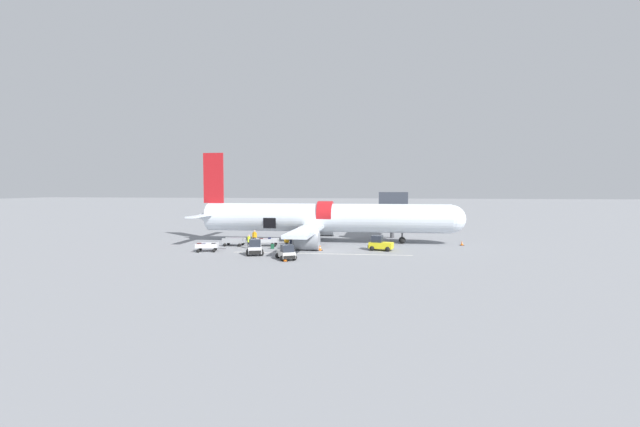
{
  "coord_description": "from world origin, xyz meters",
  "views": [
    {
      "loc": [
        7.69,
        -48.93,
        7.35
      ],
      "look_at": [
        -0.16,
        4.49,
        4.1
      ],
      "focal_mm": 24.0,
      "sensor_mm": 36.0,
      "label": 1
    }
  ],
  "objects_px": {
    "ground_crew_marshal": "(303,239)",
    "suitcase_on_tarmac_upright": "(272,246)",
    "baggage_tug_mid": "(255,248)",
    "baggage_tug_lead": "(380,244)",
    "ground_crew_helper": "(291,239)",
    "ground_crew_supervisor": "(287,242)",
    "baggage_tug_rear": "(286,253)",
    "baggage_cart_loading": "(267,242)",
    "ground_crew_driver": "(249,241)",
    "baggage_cart_queued": "(234,242)",
    "baggage_cart_empty": "(207,247)",
    "ground_crew_loader_a": "(255,237)",
    "ground_crew_loader_b": "(296,239)",
    "airplane": "(322,218)"
  },
  "relations": [
    {
      "from": "baggage_cart_loading",
      "to": "ground_crew_marshal",
      "type": "height_order",
      "value": "ground_crew_marshal"
    },
    {
      "from": "baggage_cart_loading",
      "to": "suitcase_on_tarmac_upright",
      "type": "bearing_deg",
      "value": -60.47
    },
    {
      "from": "baggage_cart_queued",
      "to": "airplane",
      "type": "bearing_deg",
      "value": 26.21
    },
    {
      "from": "baggage_tug_lead",
      "to": "ground_crew_helper",
      "type": "height_order",
      "value": "baggage_tug_lead"
    },
    {
      "from": "baggage_cart_empty",
      "to": "ground_crew_marshal",
      "type": "bearing_deg",
      "value": 31.96
    },
    {
      "from": "baggage_tug_mid",
      "to": "baggage_cart_empty",
      "type": "height_order",
      "value": "baggage_tug_mid"
    },
    {
      "from": "baggage_cart_queued",
      "to": "ground_crew_helper",
      "type": "xyz_separation_m",
      "value": [
        7.0,
        1.49,
        0.34
      ]
    },
    {
      "from": "baggage_cart_loading",
      "to": "ground_crew_loader_a",
      "type": "distance_m",
      "value": 2.83
    },
    {
      "from": "ground_crew_loader_a",
      "to": "baggage_tug_mid",
      "type": "bearing_deg",
      "value": -72.79
    },
    {
      "from": "baggage_tug_mid",
      "to": "ground_crew_supervisor",
      "type": "distance_m",
      "value": 5.62
    },
    {
      "from": "airplane",
      "to": "baggage_tug_mid",
      "type": "height_order",
      "value": "airplane"
    },
    {
      "from": "baggage_cart_loading",
      "to": "ground_crew_loader_a",
      "type": "height_order",
      "value": "ground_crew_loader_a"
    },
    {
      "from": "baggage_tug_rear",
      "to": "airplane",
      "type": "bearing_deg",
      "value": 83.51
    },
    {
      "from": "baggage_tug_rear",
      "to": "suitcase_on_tarmac_upright",
      "type": "xyz_separation_m",
      "value": [
        -3.39,
        7.31,
        -0.36
      ]
    },
    {
      "from": "airplane",
      "to": "baggage_tug_lead",
      "type": "relative_size",
      "value": 12.11
    },
    {
      "from": "ground_crew_loader_b",
      "to": "baggage_cart_queued",
      "type": "bearing_deg",
      "value": -176.0
    },
    {
      "from": "baggage_cart_queued",
      "to": "ground_crew_marshal",
      "type": "height_order",
      "value": "ground_crew_marshal"
    },
    {
      "from": "baggage_tug_rear",
      "to": "baggage_cart_empty",
      "type": "xyz_separation_m",
      "value": [
        -10.27,
        4.08,
        -0.17
      ]
    },
    {
      "from": "baggage_tug_mid",
      "to": "ground_crew_loader_b",
      "type": "height_order",
      "value": "ground_crew_loader_b"
    },
    {
      "from": "baggage_cart_loading",
      "to": "suitcase_on_tarmac_upright",
      "type": "height_order",
      "value": "baggage_cart_loading"
    },
    {
      "from": "airplane",
      "to": "ground_crew_loader_a",
      "type": "distance_m",
      "value": 9.32
    },
    {
      "from": "baggage_cart_empty",
      "to": "ground_crew_driver",
      "type": "bearing_deg",
      "value": 37.91
    },
    {
      "from": "baggage_tug_rear",
      "to": "baggage_cart_empty",
      "type": "distance_m",
      "value": 11.05
    },
    {
      "from": "ground_crew_driver",
      "to": "baggage_cart_queued",
      "type": "bearing_deg",
      "value": 141.32
    },
    {
      "from": "baggage_tug_rear",
      "to": "baggage_cart_loading",
      "type": "distance_m",
      "value": 10.62
    },
    {
      "from": "ground_crew_helper",
      "to": "ground_crew_loader_a",
      "type": "bearing_deg",
      "value": 173.52
    },
    {
      "from": "baggage_tug_lead",
      "to": "baggage_tug_mid",
      "type": "bearing_deg",
      "value": -157.66
    },
    {
      "from": "ground_crew_loader_b",
      "to": "baggage_tug_mid",
      "type": "bearing_deg",
      "value": -112.35
    },
    {
      "from": "ground_crew_supervisor",
      "to": "baggage_tug_mid",
      "type": "bearing_deg",
      "value": -115.23
    },
    {
      "from": "baggage_cart_loading",
      "to": "ground_crew_loader_a",
      "type": "relative_size",
      "value": 2.21
    },
    {
      "from": "ground_crew_loader_b",
      "to": "ground_crew_supervisor",
      "type": "xyz_separation_m",
      "value": [
        -0.66,
        -2.35,
        -0.12
      ]
    },
    {
      "from": "ground_crew_marshal",
      "to": "suitcase_on_tarmac_upright",
      "type": "relative_size",
      "value": 2.4
    },
    {
      "from": "airplane",
      "to": "ground_crew_helper",
      "type": "relative_size",
      "value": 23.4
    },
    {
      "from": "baggage_cart_loading",
      "to": "ground_crew_driver",
      "type": "height_order",
      "value": "ground_crew_driver"
    },
    {
      "from": "baggage_cart_queued",
      "to": "ground_crew_loader_b",
      "type": "distance_m",
      "value": 7.9
    },
    {
      "from": "baggage_cart_empty",
      "to": "ground_crew_marshal",
      "type": "height_order",
      "value": "ground_crew_marshal"
    },
    {
      "from": "baggage_tug_mid",
      "to": "ground_crew_helper",
      "type": "height_order",
      "value": "baggage_tug_mid"
    },
    {
      "from": "ground_crew_supervisor",
      "to": "ground_crew_marshal",
      "type": "relative_size",
      "value": 0.96
    },
    {
      "from": "baggage_tug_mid",
      "to": "baggage_cart_loading",
      "type": "height_order",
      "value": "baggage_tug_mid"
    },
    {
      "from": "baggage_tug_mid",
      "to": "baggage_tug_rear",
      "type": "distance_m",
      "value": 4.7
    },
    {
      "from": "baggage_cart_loading",
      "to": "baggage_cart_queued",
      "type": "relative_size",
      "value": 1.09
    },
    {
      "from": "baggage_tug_rear",
      "to": "ground_crew_driver",
      "type": "height_order",
      "value": "ground_crew_driver"
    },
    {
      "from": "baggage_cart_queued",
      "to": "suitcase_on_tarmac_upright",
      "type": "height_order",
      "value": "baggage_cart_queued"
    },
    {
      "from": "baggage_cart_empty",
      "to": "ground_crew_loader_a",
      "type": "distance_m",
      "value": 8.01
    },
    {
      "from": "baggage_tug_mid",
      "to": "ground_crew_marshal",
      "type": "bearing_deg",
      "value": 64.31
    },
    {
      "from": "ground_crew_supervisor",
      "to": "airplane",
      "type": "bearing_deg",
      "value": 64.62
    },
    {
      "from": "baggage_tug_lead",
      "to": "ground_crew_loader_b",
      "type": "bearing_deg",
      "value": 169.88
    },
    {
      "from": "airplane",
      "to": "baggage_cart_loading",
      "type": "xyz_separation_m",
      "value": [
        -6.3,
        -4.88,
        -2.72
      ]
    },
    {
      "from": "ground_crew_driver",
      "to": "ground_crew_helper",
      "type": "height_order",
      "value": "ground_crew_driver"
    },
    {
      "from": "baggage_tug_lead",
      "to": "ground_crew_loader_a",
      "type": "relative_size",
      "value": 1.69
    }
  ]
}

